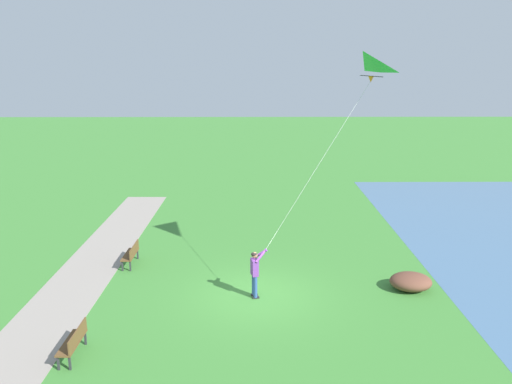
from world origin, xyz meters
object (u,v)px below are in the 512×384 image
at_px(person_kite_flyer, 255,270).
at_px(park_bench_near_walkway, 132,253).
at_px(lakeside_shrub, 411,282).
at_px(park_bench_far_walkway, 74,341).
at_px(flying_kite, 362,68).

bearing_deg(person_kite_flyer, park_bench_near_walkway, -31.03).
bearing_deg(person_kite_flyer, lakeside_shrub, -174.26).
xyz_separation_m(park_bench_near_walkway, park_bench_far_walkway, (0.10, 7.00, 0.00)).
height_order(person_kite_flyer, park_bench_near_walkway, person_kite_flyer).
relative_size(person_kite_flyer, flying_kite, 0.27).
distance_m(park_bench_far_walkway, lakeside_shrub, 11.97).
bearing_deg(park_bench_near_walkway, lakeside_shrub, 167.10).
distance_m(flying_kite, park_bench_near_walkway, 11.86).
xyz_separation_m(flying_kite, park_bench_far_walkway, (8.95, 4.80, -7.58)).
relative_size(person_kite_flyer, lakeside_shrub, 1.17).
bearing_deg(flying_kite, park_bench_far_walkway, 28.20).
xyz_separation_m(park_bench_near_walkway, lakeside_shrub, (-10.99, 2.52, -0.20)).
bearing_deg(flying_kite, lakeside_shrub, 171.57).
bearing_deg(park_bench_near_walkway, person_kite_flyer, 148.97).
distance_m(person_kite_flyer, park_bench_near_walkway, 6.05).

